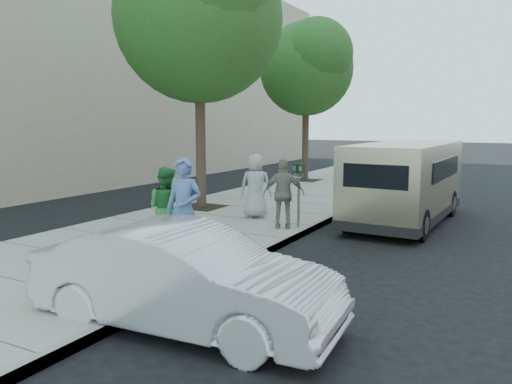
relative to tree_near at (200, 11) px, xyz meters
The scene contains 12 objects.
ground 6.45m from the tree_near, 46.82° to the right, with size 120.00×120.00×0.00m, color black.
sidewalk 6.11m from the tree_near, 62.43° to the right, with size 5.00×60.00×0.15m, color gray.
curb_face 7.02m from the tree_near, 33.03° to the right, with size 0.12×60.00×0.16m, color gray.
tree_near is the anchor object (origin of this frame).
tree_far 7.63m from the tree_near, 90.00° to the left, with size 3.92×3.80×6.49m.
parking_meter 5.70m from the tree_near, 19.27° to the right, with size 0.32×0.18×1.48m.
van 7.13m from the tree_near, 12.85° to the left, with size 2.08×5.58×2.04m.
sedan 9.51m from the tree_near, 57.14° to the right, with size 1.38×3.95×1.30m, color silver.
person_officer 7.12m from the tree_near, 58.90° to the right, with size 0.66×0.43×1.81m, color #5071AB.
person_green_shirt 6.60m from the tree_near, 63.93° to the right, with size 0.77×0.60×1.58m, color #287C35.
person_gray_shirt 5.07m from the tree_near, 17.27° to the right, with size 0.80×0.52×1.63m, color #A3A4A6.
person_striped_polo 5.84m from the tree_near, 25.05° to the right, with size 0.94×0.39×1.60m, color gray.
Camera 1 is at (5.78, -9.27, 2.56)m, focal length 35.00 mm.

